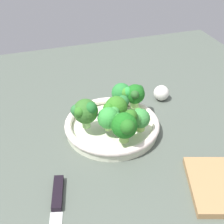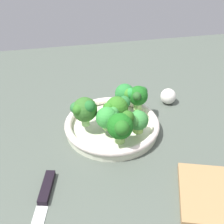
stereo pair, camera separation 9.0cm
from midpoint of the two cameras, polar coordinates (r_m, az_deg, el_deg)
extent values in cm
cube|color=#4D564C|center=(93.45, -1.84, -4.56)|extent=(130.00, 130.00, 2.50)
cylinder|color=silver|center=(93.27, -2.76, -3.06)|extent=(25.44, 25.44, 1.65)
torus|color=white|center=(92.16, -2.79, -2.15)|extent=(26.50, 26.50, 2.02)
cylinder|color=#A2CB69|center=(97.72, -1.03, 1.74)|extent=(2.29, 2.29, 2.22)
sphere|color=#297C34|center=(96.14, -1.05, 3.24)|extent=(5.76, 5.76, 5.76)
sphere|color=#397C26|center=(94.62, -0.42, 3.21)|extent=(3.41, 3.41, 3.41)
sphere|color=#2A8D39|center=(94.42, -0.02, 3.28)|extent=(3.33, 3.33, 3.33)
cylinder|color=#92CD73|center=(89.32, -7.34, -1.86)|extent=(2.20, 2.20, 2.79)
sphere|color=#316825|center=(87.28, -7.51, 0.02)|extent=(6.66, 6.66, 6.66)
sphere|color=#2B6A32|center=(87.20, -9.07, 0.19)|extent=(3.20, 3.20, 3.20)
sphere|color=#307223|center=(84.87, -8.61, -0.25)|extent=(2.72, 2.72, 2.72)
sphere|color=#216628|center=(85.23, -6.71, 0.55)|extent=(3.27, 3.27, 3.27)
cylinder|color=#A2D674|center=(96.64, 1.27, 1.44)|extent=(2.43, 2.43, 2.53)
sphere|color=#1A641B|center=(94.99, 1.29, 3.02)|extent=(5.69, 5.69, 5.69)
sphere|color=#295A25|center=(92.29, 1.18, 2.92)|extent=(2.40, 2.40, 2.40)
sphere|color=#255F29|center=(96.16, 2.01, 3.81)|extent=(2.82, 2.82, 2.82)
sphere|color=#206324|center=(95.32, 0.33, 3.56)|extent=(2.57, 2.57, 2.57)
cylinder|color=#94C159|center=(87.89, 1.90, -2.61)|extent=(2.78, 2.78, 1.87)
sphere|color=#37863B|center=(86.33, 1.93, -1.21)|extent=(5.24, 5.24, 5.24)
sphere|color=#3D8939|center=(84.27, 1.12, -1.39)|extent=(2.91, 2.91, 2.91)
sphere|color=#3D9033|center=(87.80, 1.65, -0.20)|extent=(2.56, 2.56, 2.56)
sphere|color=green|center=(85.04, 0.74, -1.06)|extent=(2.88, 2.88, 2.88)
cylinder|color=#92CD58|center=(92.15, -2.06, -0.75)|extent=(2.35, 2.35, 1.60)
sphere|color=#317320|center=(90.55, -2.10, 0.72)|extent=(6.27, 6.27, 6.27)
sphere|color=#2E771E|center=(88.81, -3.47, 0.53)|extent=(3.17, 3.17, 3.17)
sphere|color=#276E31|center=(91.61, -0.92, 1.74)|extent=(3.52, 3.52, 3.52)
cylinder|color=#A0C873|center=(88.11, -3.55, -2.61)|extent=(2.03, 2.03, 1.74)
sphere|color=green|center=(86.48, -3.61, -1.15)|extent=(5.81, 5.81, 5.81)
sphere|color=#388B3A|center=(87.69, -2.52, -0.25)|extent=(3.11, 3.11, 3.11)
sphere|color=#2F8536|center=(86.16, -2.36, -0.92)|extent=(2.75, 2.75, 2.75)
sphere|color=green|center=(85.45, -2.28, -1.27)|extent=(2.89, 2.89, 2.89)
cylinder|color=#8ABE5E|center=(83.82, -0.98, -4.36)|extent=(2.52, 2.52, 2.68)
sphere|color=#1A671A|center=(81.68, -1.00, -2.45)|extent=(6.63, 6.63, 6.63)
sphere|color=#2B651D|center=(82.42, 0.15, -0.77)|extent=(3.39, 3.39, 3.39)
sphere|color=#23661D|center=(79.05, -0.55, -2.71)|extent=(3.72, 3.72, 3.72)
cube|color=black|center=(77.73, -12.70, -13.60)|extent=(4.48, 9.85, 1.50)
sphere|color=white|center=(106.95, 6.12, 3.21)|extent=(4.94, 4.94, 4.94)
camera|label=1|loc=(0.04, -92.86, -1.96)|focal=53.09mm
camera|label=2|loc=(0.04, 87.14, 1.96)|focal=53.09mm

